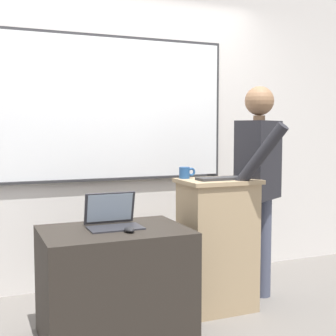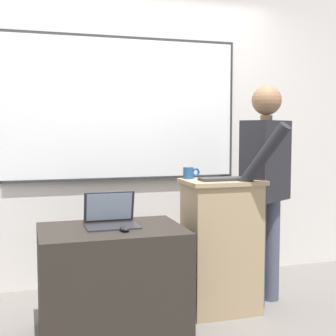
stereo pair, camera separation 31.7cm
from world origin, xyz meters
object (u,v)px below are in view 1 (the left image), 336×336
at_px(coffee_mug, 185,173).
at_px(computer_mouse_by_laptop, 130,230).
at_px(laptop, 112,216).
at_px(lectern_podium, 217,244).
at_px(side_desk, 115,284).
at_px(person_presenter, 259,178).
at_px(wireless_keyboard, 223,178).

bearing_deg(coffee_mug, computer_mouse_by_laptop, -142.63).
bearing_deg(computer_mouse_by_laptop, laptop, 103.81).
relative_size(lectern_podium, computer_mouse_by_laptop, 9.79).
distance_m(side_desk, computer_mouse_by_laptop, 0.40).
bearing_deg(coffee_mug, lectern_podium, -34.23).
bearing_deg(person_presenter, lectern_podium, 153.43).
bearing_deg(side_desk, lectern_podium, 12.04).
bearing_deg(wireless_keyboard, laptop, -176.98).
relative_size(wireless_keyboard, coffee_mug, 3.03).
xyz_separation_m(lectern_podium, coffee_mug, (-0.20, 0.14, 0.53)).
height_order(laptop, computer_mouse_by_laptop, laptop).
distance_m(person_presenter, laptop, 1.23).
height_order(wireless_keyboard, computer_mouse_by_laptop, wireless_keyboard).
xyz_separation_m(laptop, wireless_keyboard, (0.85, 0.04, 0.21)).
relative_size(side_desk, computer_mouse_by_laptop, 9.21).
height_order(side_desk, wireless_keyboard, wireless_keyboard).
bearing_deg(computer_mouse_by_laptop, coffee_mug, 37.37).
height_order(lectern_podium, wireless_keyboard, wireless_keyboard).
distance_m(person_presenter, wireless_keyboard, 0.37).
height_order(lectern_podium, laptop, lectern_podium).
distance_m(side_desk, laptop, 0.43).
xyz_separation_m(person_presenter, computer_mouse_by_laptop, (-1.16, -0.34, -0.24)).
bearing_deg(computer_mouse_by_laptop, wireless_keyboard, 17.78).
distance_m(lectern_podium, wireless_keyboard, 0.50).
bearing_deg(coffee_mug, person_presenter, -10.29).
bearing_deg(laptop, computer_mouse_by_laptop, -76.19).
relative_size(lectern_podium, laptop, 2.85).
bearing_deg(coffee_mug, side_desk, -153.73).
distance_m(laptop, wireless_keyboard, 0.87).
height_order(side_desk, computer_mouse_by_laptop, computer_mouse_by_laptop).
xyz_separation_m(side_desk, laptop, (0.01, 0.08, 0.43)).
xyz_separation_m(wireless_keyboard, computer_mouse_by_laptop, (-0.80, -0.26, -0.26)).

